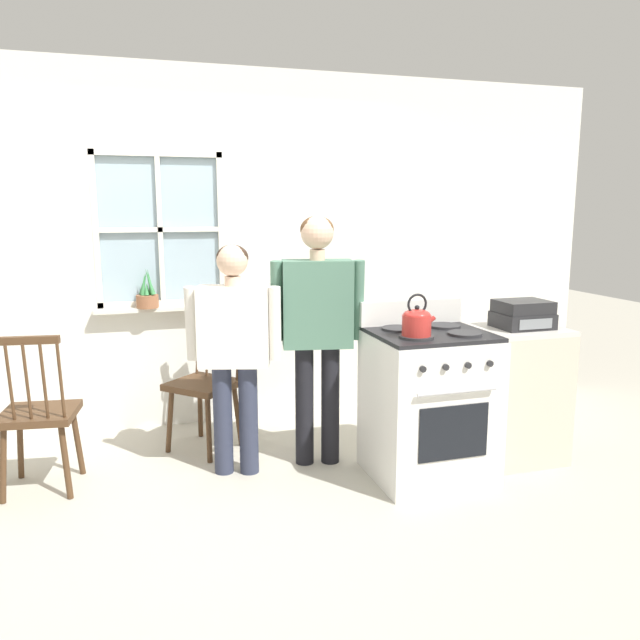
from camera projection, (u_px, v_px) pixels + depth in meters
ground_plane at (260, 493)px, 3.70m from camera, size 16.00×16.00×0.00m
wall_back at (222, 251)px, 4.79m from camera, size 6.40×0.16×2.70m
chair_by_window at (205, 385)px, 4.33m from camera, size 0.58×0.58×0.97m
chair_near_wall at (38, 416)px, 3.68m from camera, size 0.47×0.45×0.97m
person_elderly_left at (234, 339)px, 3.85m from camera, size 0.59×0.32×1.45m
person_teen_center at (317, 315)px, 3.98m from camera, size 0.60×0.29×1.62m
stove at (428, 403)px, 3.88m from camera, size 0.71×0.68×1.08m
kettle at (417, 321)px, 3.61m from camera, size 0.21×0.17×0.25m
potted_plant at (147, 296)px, 4.59m from camera, size 0.16×0.16×0.30m
handbag at (225, 331)px, 4.47m from camera, size 0.25×0.25×0.31m
side_counter at (516, 393)px, 4.16m from camera, size 0.55×0.50×0.90m
stereo at (523, 315)px, 4.05m from camera, size 0.34×0.29×0.18m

